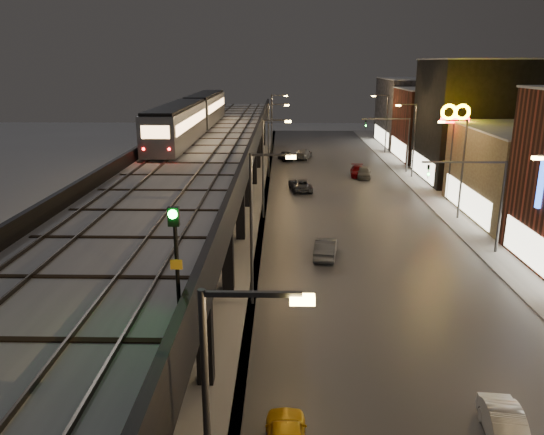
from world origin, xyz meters
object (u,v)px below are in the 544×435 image
object	(u,v)px
subway_train	(194,115)
car_mid_silver	(300,185)
car_onc_silver	(505,429)
car_onc_white	(358,172)
rail_signal	(175,237)
car_far_white	(286,156)
car_near_white	(326,249)
car_onc_red	(364,173)
car_mid_dark	(303,154)

from	to	relation	value
subway_train	car_mid_silver	world-z (taller)	subway_train
car_onc_silver	car_onc_white	size ratio (longest dim) A/B	0.87
subway_train	car_mid_silver	size ratio (longest dim) A/B	7.52
rail_signal	car_far_white	size ratio (longest dim) A/B	0.79
car_near_white	car_onc_red	bearing A→B (deg)	-95.12
car_mid_dark	car_far_white	world-z (taller)	car_mid_dark
rail_signal	car_onc_white	distance (m)	52.63
car_mid_silver	car_onc_red	bearing A→B (deg)	-147.17
car_onc_silver	car_onc_red	distance (m)	47.27
car_mid_silver	car_onc_white	distance (m)	10.75
subway_train	rail_signal	size ratio (longest dim) A/B	11.33
car_onc_silver	car_mid_silver	bearing A→B (deg)	105.18
subway_train	rail_signal	bearing A→B (deg)	-81.43
rail_signal	car_mid_dark	xyz separation A→B (m)	(6.13, 62.97, -8.11)
car_onc_silver	car_onc_white	distance (m)	48.28
rail_signal	car_mid_dark	bearing A→B (deg)	84.44
car_mid_dark	car_onc_red	distance (m)	15.24
subway_train	car_mid_dark	bearing A→B (deg)	58.54
car_onc_silver	subway_train	bearing A→B (deg)	120.17
car_near_white	car_far_white	size ratio (longest dim) A/B	1.08
rail_signal	car_mid_silver	bearing A→B (deg)	83.15
rail_signal	car_onc_white	size ratio (longest dim) A/B	0.73
subway_train	car_mid_silver	distance (m)	13.85
car_near_white	car_mid_dark	size ratio (longest dim) A/B	0.86
car_mid_dark	car_onc_red	size ratio (longest dim) A/B	1.25
rail_signal	car_onc_silver	distance (m)	14.32
subway_train	car_mid_dark	world-z (taller)	subway_train
car_onc_red	car_mid_silver	bearing A→B (deg)	-133.63
subway_train	car_far_white	size ratio (longest dim) A/B	8.98
car_mid_silver	car_far_white	size ratio (longest dim) A/B	1.19
car_onc_silver	car_mid_dark	bearing A→B (deg)	101.27
car_near_white	car_mid_silver	size ratio (longest dim) A/B	0.90
car_onc_white	car_onc_red	xyz separation A→B (m)	(0.59, -1.02, 0.06)
car_far_white	car_near_white	bearing A→B (deg)	79.10
rail_signal	car_onc_white	world-z (taller)	rail_signal
car_mid_silver	car_far_white	bearing A→B (deg)	-92.71
car_mid_dark	car_onc_white	distance (m)	14.06
car_mid_silver	car_mid_dark	size ratio (longest dim) A/B	0.95
rail_signal	car_far_white	xyz separation A→B (m)	(3.56, 61.53, -8.16)
car_far_white	car_onc_red	xyz separation A→B (m)	(9.56, -12.10, 0.01)
car_mid_silver	car_onc_white	size ratio (longest dim) A/B	1.10
subway_train	car_near_white	size ratio (longest dim) A/B	8.32
car_mid_dark	car_onc_silver	world-z (taller)	car_mid_dark
subway_train	car_onc_silver	world-z (taller)	subway_train
car_onc_silver	car_near_white	bearing A→B (deg)	111.05
car_onc_silver	car_onc_red	world-z (taller)	car_onc_red
car_near_white	car_far_white	bearing A→B (deg)	-77.37
car_near_white	car_onc_silver	distance (m)	20.25
subway_train	car_mid_silver	xyz separation A→B (m)	(11.53, 0.17, -7.68)
car_near_white	car_mid_dark	bearing A→B (deg)	-81.07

